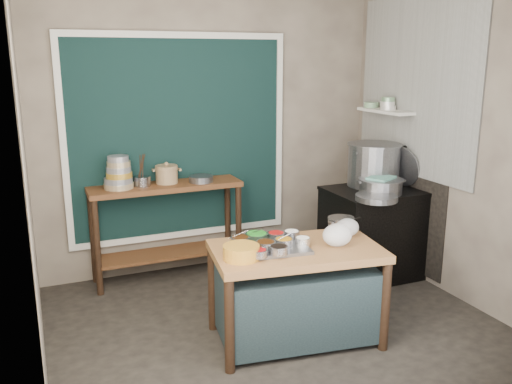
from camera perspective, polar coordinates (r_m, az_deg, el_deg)
name	(u,v)px	position (r m, az deg, el deg)	size (l,w,h in m)	color
floor	(273,324)	(4.60, 1.79, -13.69)	(3.50, 3.00, 0.02)	#2F2A24
back_wall	(212,131)	(5.53, -4.70, 6.40)	(3.50, 0.02, 2.80)	gray
left_wall	(24,174)	(3.76, -23.19, 1.73)	(0.02, 3.00, 2.80)	gray
right_wall	(455,142)	(5.12, 20.17, 4.99)	(0.02, 3.00, 2.80)	gray
curtain_panel	(179,139)	(5.40, -8.10, 5.59)	(2.10, 0.02, 1.90)	black
curtain_frame	(179,139)	(5.39, -8.07, 5.58)	(2.22, 0.03, 2.02)	beige
tile_panel	(415,87)	(5.48, 16.42, 10.55)	(0.02, 1.70, 1.70)	#B2B2AA
soot_patch	(401,201)	(5.73, 15.05, -0.90)	(0.01, 1.30, 1.30)	black
wall_shelf	(386,111)	(5.67, 13.49, 8.29)	(0.22, 0.70, 0.03)	beige
prep_table	(296,294)	(4.21, 4.20, -10.64)	(1.25, 0.72, 0.75)	#925D35
back_counter	(167,231)	(5.37, -9.32, -4.11)	(1.45, 0.40, 0.95)	#552E18
stove_block	(374,234)	(5.50, 12.28, -4.34)	(0.90, 0.68, 0.85)	black
stove_top	(376,191)	(5.38, 12.52, 0.11)	(0.92, 0.69, 0.03)	black
condiment_tray	(270,248)	(4.01, 1.44, -5.89)	(0.55, 0.39, 0.02)	gray
condiment_bowls	(266,242)	(4.00, 1.04, -5.32)	(0.60, 0.45, 0.07)	gray
yellow_basin	(241,252)	(3.82, -1.57, -6.35)	(0.26, 0.26, 0.10)	#BC8624
saucepan	(341,225)	(4.44, 8.92, -3.40)	(0.22, 0.22, 0.12)	gray
plastic_bag_a	(337,235)	(4.10, 8.56, -4.50)	(0.23, 0.19, 0.17)	white
plastic_bag_b	(347,228)	(4.33, 9.57, -3.71)	(0.19, 0.16, 0.14)	white
bowl_stack	(119,174)	(5.13, -14.25, 1.84)	(0.27, 0.27, 0.30)	tan
utensil_cup	(142,181)	(5.19, -11.88, 1.12)	(0.16, 0.16, 0.09)	gray
ceramic_crock	(167,175)	(5.26, -9.38, 1.74)	(0.23, 0.23, 0.15)	#8B694C
wide_bowl	(201,179)	(5.28, -5.80, 1.38)	(0.23, 0.23, 0.06)	gray
stock_pot	(374,165)	(5.49, 12.28, 2.82)	(0.54, 0.54, 0.43)	gray
pot_lid	(402,166)	(5.55, 15.11, 2.63)	(0.41, 0.41, 0.02)	gray
steamer	(381,186)	(5.22, 12.99, 0.61)	(0.43, 0.43, 0.14)	gray
green_cloth	(381,178)	(5.20, 13.04, 1.47)	(0.25, 0.19, 0.02)	#64A48D
shallow_pan	(376,198)	(4.96, 12.57, -0.59)	(0.38, 0.38, 0.05)	gray
shelf_bowl_stack	(388,104)	(5.64, 13.69, 9.00)	(0.15, 0.15, 0.12)	silver
shelf_bowl_green	(371,105)	(5.87, 12.05, 8.96)	(0.15, 0.15, 0.05)	gray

